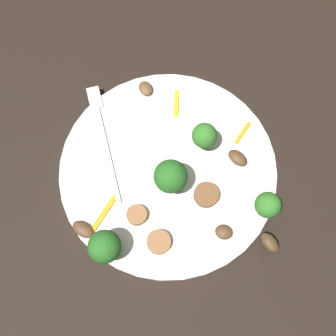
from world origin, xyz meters
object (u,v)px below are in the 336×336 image
object	(u,v)px
pepper_strip_1	(243,133)
mushroom_2	(83,229)
broccoli_floret_1	(268,205)
pepper_strip_0	(176,104)
mushroom_4	(146,88)
mushroom_0	(224,232)
mushroom_1	(270,243)
plate	(168,170)
pepper_strip_2	(104,213)
mushroom_3	(238,160)
broccoli_floret_0	(204,136)
sausage_slice_0	(137,215)
sausage_slice_1	(159,242)
broccoli_floret_3	(172,176)
fork	(103,134)
sausage_slice_2	(206,195)
broccoli_floret_2	(105,247)

from	to	relation	value
pepper_strip_1	mushroom_2	bearing A→B (deg)	115.29
broccoli_floret_1	pepper_strip_0	distance (m)	0.19
pepper_strip_1	mushroom_4	bearing A→B (deg)	55.89
mushroom_0	mushroom_1	distance (m)	0.06
plate	pepper_strip_2	size ratio (longest dim) A/B	5.12
plate	mushroom_3	distance (m)	0.10
broccoli_floret_0	sausage_slice_0	xyz separation A→B (m)	(-0.09, 0.10, -0.03)
sausage_slice_1	mushroom_0	distance (m)	0.08
sausage_slice_1	pepper_strip_1	xyz separation A→B (m)	(0.14, -0.13, -0.00)
mushroom_1	pepper_strip_1	xyz separation A→B (m)	(0.15, 0.00, -0.00)
mushroom_1	pepper_strip_1	world-z (taller)	mushroom_1
mushroom_3	sausage_slice_0	bearing A→B (deg)	111.85
broccoli_floret_3	mushroom_2	bearing A→B (deg)	110.54
mushroom_1	mushroom_3	bearing A→B (deg)	9.47
mushroom_1	plate	bearing A→B (deg)	44.08
fork	sausage_slice_2	distance (m)	0.17
plate	broccoli_floret_3	world-z (taller)	broccoli_floret_3
plate	mushroom_3	xyz separation A→B (m)	(-0.00, -0.09, 0.01)
plate	sausage_slice_0	distance (m)	0.08
fork	mushroom_4	xyz separation A→B (m)	(0.06, -0.07, 0.00)
mushroom_0	mushroom_4	world-z (taller)	same
broccoli_floret_2	mushroom_1	xyz separation A→B (m)	(-0.02, -0.20, -0.03)
plate	broccoli_floret_3	bearing A→B (deg)	-174.66
mushroom_4	pepper_strip_0	distance (m)	0.05
fork	mushroom_1	bearing A→B (deg)	-139.82
pepper_strip_2	pepper_strip_0	bearing A→B (deg)	-38.00
mushroom_3	pepper_strip_2	xyz separation A→B (m)	(-0.05, 0.18, -0.00)
broccoli_floret_1	broccoli_floret_3	size ratio (longest dim) A/B	0.74
pepper_strip_1	broccoli_floret_0	bearing A→B (deg)	101.10
mushroom_1	mushroom_2	bearing A→B (deg)	78.47
sausage_slice_1	sausage_slice_2	size ratio (longest dim) A/B	0.93
broccoli_floret_2	mushroom_3	size ratio (longest dim) A/B	1.86
sausage_slice_2	pepper_strip_2	xyz separation A→B (m)	(-0.01, 0.13, -0.00)
broccoli_floret_0	pepper_strip_2	xyz separation A→B (m)	(-0.08, 0.14, -0.03)
broccoli_floret_1	pepper_strip_1	distance (m)	0.11
broccoli_floret_2	sausage_slice_2	xyz separation A→B (m)	(0.05, -0.13, -0.03)
broccoli_floret_0	mushroom_3	world-z (taller)	broccoli_floret_0
sausage_slice_2	pepper_strip_0	size ratio (longest dim) A/B	0.80
pepper_strip_0	pepper_strip_2	distance (m)	0.18
fork	pepper_strip_2	distance (m)	0.11
plate	mushroom_4	bearing A→B (deg)	7.70
broccoli_floret_0	broccoli_floret_3	distance (m)	0.07
mushroom_4	broccoli_floret_3	bearing A→B (deg)	-172.70
sausage_slice_0	mushroom_3	size ratio (longest dim) A/B	0.91
mushroom_3	mushroom_2	bearing A→B (deg)	107.45
sausage_slice_1	broccoli_floret_2	bearing A→B (deg)	91.59
mushroom_0	pepper_strip_2	size ratio (longest dim) A/B	0.39
mushroom_0	mushroom_3	bearing A→B (deg)	-20.97
sausage_slice_2	mushroom_2	size ratio (longest dim) A/B	1.08
mushroom_0	mushroom_4	size ratio (longest dim) A/B	0.93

